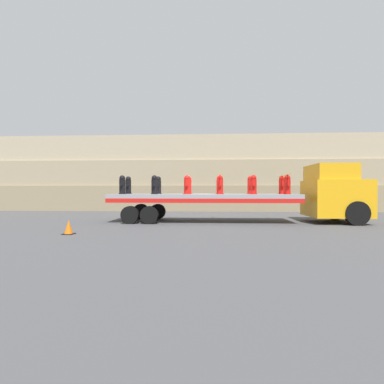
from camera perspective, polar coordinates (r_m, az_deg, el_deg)
name	(u,v)px	position (r m, az deg, el deg)	size (l,w,h in m)	color
ground_plane	(204,222)	(14.91, 2.24, -5.67)	(120.00, 120.00, 0.00)	#474749
rock_cliff	(206,174)	(23.54, 2.67, 3.50)	(60.00, 3.30, 5.72)	gray
truck_cab	(336,193)	(16.03, 25.81, -0.21)	(2.57, 2.71, 2.79)	orange
flatbed_trailer	(195,199)	(14.85, 0.54, -1.29)	(9.08, 2.56, 1.37)	gray
fire_hydrant_black_near_0	(122,185)	(14.90, -13.14, 1.32)	(0.36, 0.53, 0.91)	black
fire_hydrant_black_far_0	(128,185)	(15.94, -12.03, 1.25)	(0.36, 0.53, 0.91)	black
fire_hydrant_black_near_1	(154,185)	(14.53, -7.17, 1.35)	(0.36, 0.53, 0.91)	black
fire_hydrant_black_far_1	(158,185)	(15.59, -6.44, 1.28)	(0.36, 0.53, 0.91)	black
fire_hydrant_red_near_2	(187,185)	(14.33, -0.96, 1.37)	(0.36, 0.53, 0.91)	red
fire_hydrant_red_far_2	(189,185)	(15.40, -0.65, 1.29)	(0.36, 0.53, 0.91)	red
fire_hydrant_red_near_3	(220,185)	(14.29, 5.36, 1.37)	(0.36, 0.53, 0.91)	red
fire_hydrant_red_far_3	(219,185)	(15.37, 5.22, 1.29)	(0.36, 0.53, 0.91)	red
fire_hydrant_red_near_4	(253,185)	(14.43, 11.63, 1.35)	(0.36, 0.53, 0.91)	red
fire_hydrant_red_far_4	(250,185)	(15.50, 11.06, 1.28)	(0.36, 0.53, 0.91)	red
fire_hydrant_red_near_5	(287,185)	(14.74, 17.70, 1.32)	(0.36, 0.53, 0.91)	red
fire_hydrant_red_far_5	(282,185)	(15.79, 16.73, 1.26)	(0.36, 0.53, 0.91)	red
cargo_strap_rear	(220,175)	(14.85, 5.29, 3.16)	(0.05, 2.65, 0.01)	yellow
cargo_strap_middle	(284,175)	(15.28, 17.21, 3.06)	(0.05, 2.65, 0.01)	yellow
traffic_cone	(69,227)	(11.52, -22.45, -6.24)	(0.38, 0.38, 0.50)	black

